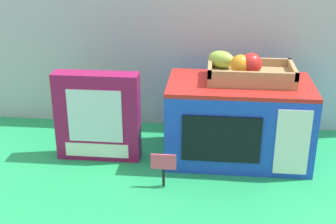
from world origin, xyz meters
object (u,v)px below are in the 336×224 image
cookie_set_box (98,117)px  price_sign (163,165)px  toy_microwave (238,121)px  food_groups_crate (246,71)px

cookie_set_box → price_sign: size_ratio=2.74×
toy_microwave → food_groups_crate: food_groups_crate is taller
food_groups_crate → cookie_set_box: food_groups_crate is taller
cookie_set_box → price_sign: cookie_set_box is taller
cookie_set_box → price_sign: (0.22, -0.16, -0.07)m
food_groups_crate → toy_microwave: bearing=-125.7°
toy_microwave → price_sign: size_ratio=4.28×
toy_microwave → price_sign: (-0.21, -0.20, -0.06)m
toy_microwave → cookie_set_box: 0.43m
food_groups_crate → cookie_set_box: size_ratio=0.97×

